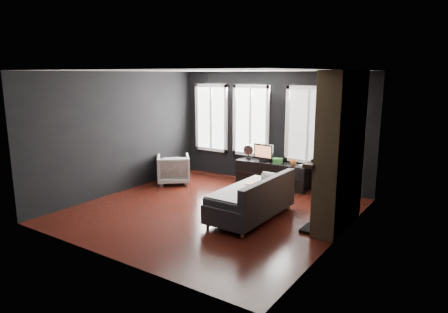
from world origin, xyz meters
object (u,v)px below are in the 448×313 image
Objects in this scene: mug at (293,162)px; book at (301,160)px; mantel_vase at (335,147)px; monitor at (263,151)px; sofa at (251,197)px; armchair at (173,168)px; media_console at (273,174)px.

book is at bearing 24.39° from mug.
mantel_vase is at bearing -41.43° from mug.
mantel_vase reaches higher than monitor.
sofa is 2.16m from mug.
armchair is at bearing 160.27° from sofa.
media_console is at bearing 12.90° from monitor.
mantel_vase reaches higher than armchair.
sofa is at bearing -86.59° from mug.
sofa is 1.79m from mantel_vase.
monitor is 3.80× the size of mug.
mantel_vase is (1.18, -1.25, 0.61)m from book.
monitor is at bearing 151.23° from mantel_vase.
monitor is 2.44m from mantel_vase.
media_console is at bearing 165.70° from armchair.
sofa is 3.71× the size of monitor.
mug reaches higher than media_console.
monitor is 2.80× the size of mantel_vase.
monitor is at bearing 167.68° from armchair.
media_console is 0.79m from book.
book reaches higher than armchair.
monitor is at bearing -173.81° from book.
media_console is 2.42m from mantel_vase.
monitor reaches higher than sofa.
sofa is at bearing 117.93° from armchair.
book is at bearing 160.87° from armchair.
monitor is at bearing -177.91° from mug.
armchair is (-2.79, 1.04, -0.03)m from sofa.
mantel_vase is at bearing -25.41° from monitor.
mantel_vase reaches higher than mug.
book is (2.82, 1.17, 0.32)m from armchair.
sofa reaches higher than media_console.
sofa is 2.25m from media_console.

